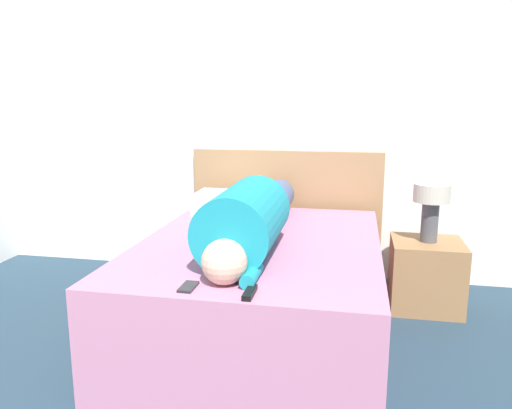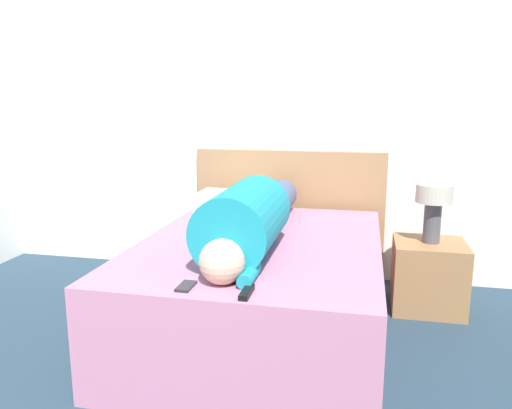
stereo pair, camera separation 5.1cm
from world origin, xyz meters
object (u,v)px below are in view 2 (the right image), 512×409
(nightstand, at_px, (428,276))
(tv_remote, at_px, (247,293))
(person_lying, at_px, (252,218))
(pillow_near_headboard, at_px, (237,203))
(table_lamp, at_px, (434,203))
(cell_phone, at_px, (186,286))
(bed, at_px, (261,287))

(nightstand, distance_m, tv_remote, 1.78)
(person_lying, distance_m, pillow_near_headboard, 0.90)
(table_lamp, relative_size, pillow_near_headboard, 0.67)
(table_lamp, relative_size, person_lying, 0.23)
(tv_remote, distance_m, cell_phone, 0.29)
(nightstand, relative_size, person_lying, 0.27)
(pillow_near_headboard, bearing_deg, cell_phone, -84.19)
(bed, distance_m, nightstand, 1.21)
(person_lying, bearing_deg, bed, 79.00)
(nightstand, xyz_separation_m, table_lamp, (-0.00, 0.00, 0.51))
(nightstand, height_order, table_lamp, table_lamp)
(table_lamp, distance_m, pillow_near_headboard, 1.39)
(pillow_near_headboard, bearing_deg, person_lying, -70.04)
(pillow_near_headboard, bearing_deg, nightstand, -4.30)
(pillow_near_headboard, height_order, tv_remote, pillow_near_headboard)
(person_lying, distance_m, cell_phone, 0.74)
(bed, relative_size, pillow_near_headboard, 3.23)
(person_lying, height_order, tv_remote, person_lying)
(table_lamp, xyz_separation_m, person_lying, (-1.08, -0.73, 0.01))
(tv_remote, height_order, cell_phone, tv_remote)
(nightstand, xyz_separation_m, person_lying, (-1.08, -0.73, 0.52))
(person_lying, distance_m, tv_remote, 0.76)
(table_lamp, bearing_deg, pillow_near_headboard, 175.70)
(bed, xyz_separation_m, cell_phone, (-0.17, -0.83, 0.30))
(nightstand, xyz_separation_m, tv_remote, (-0.94, -1.46, 0.37))
(nightstand, xyz_separation_m, pillow_near_headboard, (-1.38, 0.10, 0.43))
(pillow_near_headboard, height_order, cell_phone, pillow_near_headboard)
(nightstand, bearing_deg, pillow_near_headboard, 175.70)
(bed, bearing_deg, cell_phone, -101.68)
(table_lamp, height_order, person_lying, person_lying)
(nightstand, relative_size, pillow_near_headboard, 0.80)
(table_lamp, bearing_deg, bed, -150.20)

